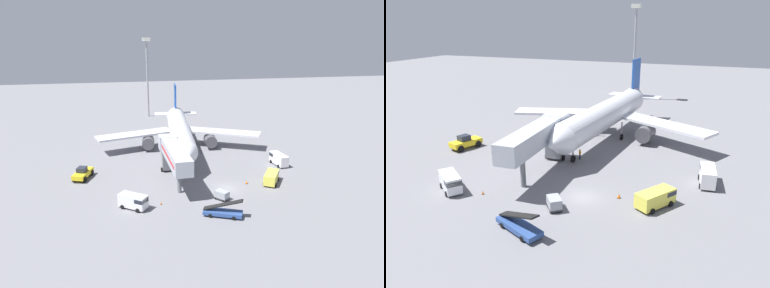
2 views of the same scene
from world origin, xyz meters
The scene contains 13 objects.
ground_plane centered at (0.00, 0.00, 0.00)m, with size 300.00×300.00×0.00m, color slate.
airplane_at_gate centered at (-4.49, 23.94, 4.59)m, with size 38.71×41.03×13.16m.
jet_bridge centered at (-8.69, 5.16, 5.35)m, with size 3.84×17.28×7.18m.
pushback_tug centered at (-25.35, 9.82, 1.09)m, with size 3.82×5.73×2.34m.
belt_loader_truck centered at (-3.52, -9.70, 0.75)m, with size 6.12×4.14×2.92m.
service_van_outer_right centered at (13.95, 9.70, 1.35)m, with size 2.48×5.11×2.39m.
service_van_mid_right centered at (8.72, 0.96, 1.17)m, with size 4.42×5.31×2.04m.
service_van_far_right centered at (-16.49, -4.56, 1.30)m, with size 4.78×4.23×2.29m.
baggage_cart_near_right centered at (-2.11, -4.09, 0.83)m, with size 2.47×2.59×1.50m.
ground_crew_worker_foreground centered at (-5.19, 12.01, 0.90)m, with size 0.40×0.40×1.70m.
safety_cone_alpha centered at (-12.14, -3.93, 0.24)m, with size 0.32×0.32×0.49m.
safety_cone_bravo centered at (4.12, 1.37, 0.32)m, with size 0.43×0.43×0.66m.
apron_light_mast centered at (-8.60, 61.23, 17.31)m, with size 2.40×2.40×24.81m.
Camera 1 is at (-17.85, -57.84, 26.57)m, focal length 34.59 mm.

